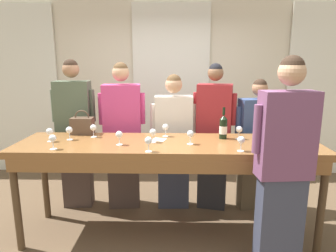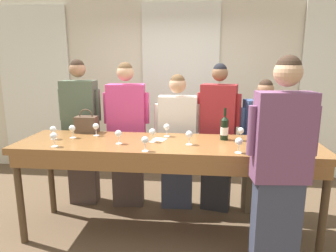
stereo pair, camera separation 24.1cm
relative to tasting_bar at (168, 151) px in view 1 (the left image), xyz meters
The scene contains 26 objects.
ground_plane 0.93m from the tasting_bar, 90.00° to the left, with size 18.00×18.00×0.00m, color brown.
wall_back 2.01m from the tasting_bar, 90.00° to the left, with size 12.00×0.06×2.80m.
curtain_panel_left 3.10m from the tasting_bar, 142.05° to the left, with size 1.20×0.03×2.69m.
curtain_panel_center 1.94m from the tasting_bar, 90.00° to the left, with size 1.20×0.03×2.69m.
curtain_panel_right 3.10m from the tasting_bar, 37.95° to the left, with size 1.20×0.03×2.69m.
tasting_bar is the anchor object (origin of this frame).
wine_bottle 0.64m from the tasting_bar, 17.67° to the left, with size 0.08×0.08×0.33m.
handbag 1.04m from the tasting_bar, 160.30° to the left, with size 0.24×0.14×0.27m.
wine_glass_front_left 1.04m from the tasting_bar, behind, with size 0.07×0.07×0.14m.
wine_glass_front_mid 0.85m from the tasting_bar, 165.72° to the left, with size 0.07×0.07×0.14m.
wine_glass_front_right 0.75m from the tasting_bar, 21.94° to the right, with size 0.07×0.07×0.14m.
wine_glass_center_left 0.78m from the tasting_bar, 12.28° to the left, with size 0.07×0.07×0.14m.
wine_glass_center_mid 0.24m from the tasting_bar, behind, with size 0.07×0.07×0.14m.
wine_glass_center_right 0.51m from the tasting_bar, 169.02° to the right, with size 0.07×0.07×0.14m.
wine_glass_back_left 0.40m from the tasting_bar, 118.04° to the right, with size 0.07×0.07×0.14m.
wine_glass_back_mid 1.21m from the tasting_bar, behind, with size 0.07×0.07×0.14m.
wine_glass_back_right 0.30m from the tasting_bar, 12.02° to the right, with size 0.07×0.07×0.14m.
wine_glass_near_host 0.32m from the tasting_bar, 97.00° to the left, with size 0.07×0.07×0.14m.
wine_glass_by_bottle 1.10m from the tasting_bar, 166.41° to the right, with size 0.07×0.07×0.14m.
napkin 0.17m from the tasting_bar, 130.00° to the left, with size 0.16×0.16×0.00m.
guest_olive_jacket 1.34m from the tasting_bar, 150.32° to the left, with size 0.53×0.26×1.85m.
guest_pink_top 0.88m from the tasting_bar, 130.85° to the left, with size 0.56×0.31×1.81m.
guest_cream_sweater 0.67m from the tasting_bar, 85.51° to the left, with size 0.56×0.24×1.67m.
guest_striped_shirt 0.86m from the tasting_bar, 50.81° to the left, with size 0.52×0.32×1.80m.
guest_navy_coat 1.26m from the tasting_bar, 31.91° to the left, with size 0.57×0.29×1.62m.
host_pouring 1.11m from the tasting_bar, 29.92° to the right, with size 0.55×0.24×1.87m.
Camera 1 is at (0.08, -2.91, 1.82)m, focal length 32.00 mm.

